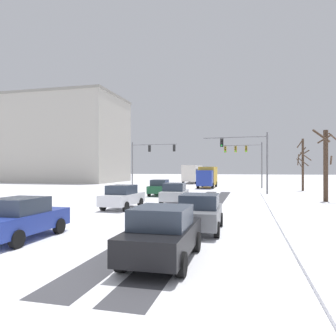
# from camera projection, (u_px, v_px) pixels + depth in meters

# --- Properties ---
(wheel_track_left_lane) EXTENTS (1.08, 32.07, 0.01)m
(wheel_track_left_lane) POSITION_uv_depth(u_px,v_px,m) (211.00, 209.00, 21.55)
(wheel_track_left_lane) COLOR #424247
(wheel_track_left_lane) RESTS_ON ground
(wheel_track_right_lane) EXTENTS (1.17, 32.07, 0.01)m
(wheel_track_right_lane) POSITION_uv_depth(u_px,v_px,m) (188.00, 208.00, 21.95)
(wheel_track_right_lane) COLOR #424247
(wheel_track_right_lane) RESTS_ON ground
(sidewalk_kerb_right) EXTENTS (4.00, 32.07, 0.12)m
(sidewalk_kerb_right) POSITION_uv_depth(u_px,v_px,m) (307.00, 214.00, 18.72)
(sidewalk_kerb_right) COLOR white
(sidewalk_kerb_right) RESTS_ON ground
(traffic_signal_far_left) EXTENTS (6.58, 0.53, 6.50)m
(traffic_signal_far_left) POSITION_uv_depth(u_px,v_px,m) (147.00, 155.00, 44.16)
(traffic_signal_far_left) COLOR slate
(traffic_signal_far_left) RESTS_ON ground
(traffic_signal_far_right) EXTENTS (5.45, 0.54, 6.50)m
(traffic_signal_far_right) POSITION_uv_depth(u_px,v_px,m) (246.00, 154.00, 44.94)
(traffic_signal_far_right) COLOR slate
(traffic_signal_far_right) RESTS_ON ground
(traffic_signal_near_right) EXTENTS (6.79, 0.67, 6.50)m
(traffic_signal_near_right) POSITION_uv_depth(u_px,v_px,m) (248.00, 152.00, 33.28)
(traffic_signal_near_right) COLOR slate
(traffic_signal_near_right) RESTS_ON ground
(car_dark_green_lead) EXTENTS (1.96, 4.16, 1.62)m
(car_dark_green_lead) POSITION_uv_depth(u_px,v_px,m) (160.00, 188.00, 32.11)
(car_dark_green_lead) COLOR #194C2D
(car_dark_green_lead) RESTS_ON ground
(car_silver_second) EXTENTS (2.02, 4.19, 1.62)m
(car_silver_second) POSITION_uv_depth(u_px,v_px,m) (175.00, 193.00, 24.62)
(car_silver_second) COLOR #B7BABF
(car_silver_second) RESTS_ON ground
(car_white_third) EXTENTS (1.96, 4.17, 1.62)m
(car_white_third) POSITION_uv_depth(u_px,v_px,m) (122.00, 197.00, 21.51)
(car_white_third) COLOR silver
(car_white_third) RESTS_ON ground
(car_grey_fourth) EXTENTS (1.92, 4.14, 1.62)m
(car_grey_fourth) POSITION_uv_depth(u_px,v_px,m) (200.00, 212.00, 13.84)
(car_grey_fourth) COLOR slate
(car_grey_fourth) RESTS_ON ground
(car_blue_fifth) EXTENTS (1.86, 4.11, 1.62)m
(car_blue_fifth) POSITION_uv_depth(u_px,v_px,m) (21.00, 218.00, 12.17)
(car_blue_fifth) COLOR #233899
(car_blue_fifth) RESTS_ON ground
(car_black_sixth) EXTENTS (1.86, 4.11, 1.62)m
(car_black_sixth) POSITION_uv_depth(u_px,v_px,m) (163.00, 233.00, 9.32)
(car_black_sixth) COLOR black
(car_black_sixth) RESTS_ON ground
(bus_oncoming) EXTENTS (2.82, 11.04, 3.38)m
(bus_oncoming) POSITION_uv_depth(u_px,v_px,m) (193.00, 173.00, 60.36)
(bus_oncoming) COLOR silver
(bus_oncoming) RESTS_ON ground
(box_truck_delivery) EXTENTS (2.33, 7.41, 3.02)m
(box_truck_delivery) POSITION_uv_depth(u_px,v_px,m) (207.00, 176.00, 45.50)
(box_truck_delivery) COLOR #233899
(box_truck_delivery) RESTS_ON ground
(bare_tree_sidewalk_mid) EXTENTS (2.39, 1.96, 6.05)m
(bare_tree_sidewalk_mid) POSITION_uv_depth(u_px,v_px,m) (326.00, 163.00, 26.20)
(bare_tree_sidewalk_mid) COLOR #423023
(bare_tree_sidewalk_mid) RESTS_ON ground
(bare_tree_sidewalk_far) EXTENTS (1.66, 1.73, 6.46)m
(bare_tree_sidewalk_far) POSITION_uv_depth(u_px,v_px,m) (303.00, 162.00, 39.09)
(bare_tree_sidewalk_far) COLOR #423023
(bare_tree_sidewalk_far) RESTS_ON ground
(office_building_far_left_block) EXTENTS (30.06, 16.07, 17.63)m
(office_building_far_left_block) POSITION_uv_depth(u_px,v_px,m) (52.00, 140.00, 66.88)
(office_building_far_left_block) COLOR #B2ADA3
(office_building_far_left_block) RESTS_ON ground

